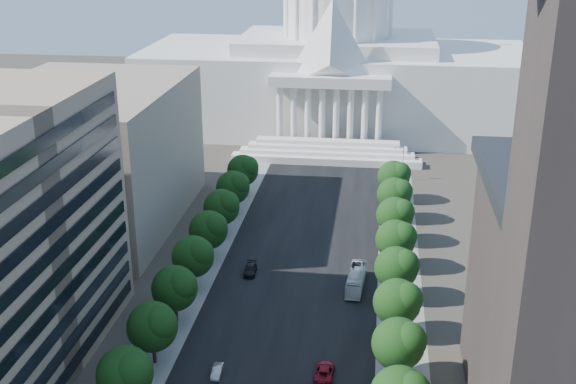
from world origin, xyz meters
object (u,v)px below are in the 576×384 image
at_px(car_red, 324,371).
at_px(car_dark_b, 250,270).
at_px(car_silver, 217,371).
at_px(city_bus, 356,279).

bearing_deg(car_red, car_dark_b, -60.43).
xyz_separation_m(car_silver, city_bus, (19.03, 29.65, 0.96)).
bearing_deg(car_silver, car_dark_b, 90.25).
bearing_deg(car_dark_b, car_silver, -91.34).
relative_size(car_red, city_bus, 0.50).
bearing_deg(car_red, city_bus, -95.57).
distance_m(car_red, city_bus, 28.10).
distance_m(car_silver, city_bus, 35.25).
bearing_deg(car_dark_b, city_bus, -11.57).
distance_m(car_dark_b, city_bus, 20.19).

